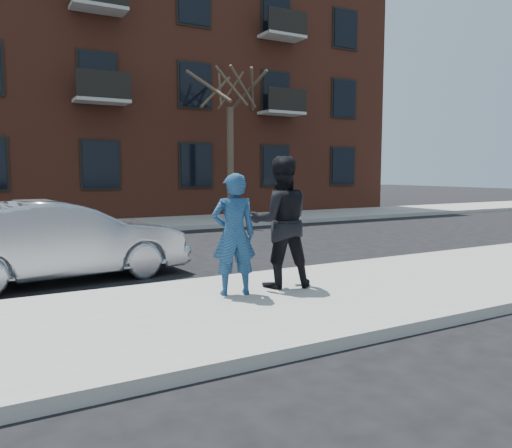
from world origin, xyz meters
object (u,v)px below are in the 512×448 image
silver_sedan (62,241)px  man_peacoat (280,222)px  street_tree (230,75)px  man_hoodie (234,234)px

silver_sedan → man_peacoat: bearing=-141.4°
street_tree → man_hoodie: (-5.21, -10.71, -4.49)m
silver_sedan → man_hoodie: size_ratio=2.46×
silver_sedan → man_peacoat: man_peacoat is taller
silver_sedan → man_peacoat: size_ratio=2.15×
street_tree → man_peacoat: 12.26m
street_tree → silver_sedan: 11.63m
street_tree → man_peacoat: street_tree is taller
street_tree → silver_sedan: street_tree is taller
man_hoodie → street_tree: bearing=-101.4°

